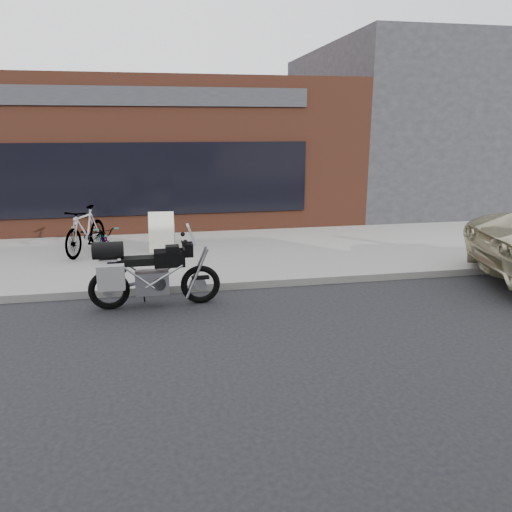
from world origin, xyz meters
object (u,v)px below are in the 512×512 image
motorcycle (146,273)px  bicycle_front (105,242)px  bicycle_rear (85,231)px  sandwich_sign (162,231)px

motorcycle → bicycle_front: size_ratio=1.51×
bicycle_rear → sandwich_sign: 1.79m
sandwich_sign → bicycle_front: bearing=-151.3°
motorcycle → sandwich_sign: bearing=84.2°
bicycle_rear → motorcycle: bearing=-46.6°
bicycle_rear → sandwich_sign: bearing=19.1°
bicycle_front → sandwich_sign: size_ratio=1.58×
motorcycle → sandwich_sign: 3.57m
motorcycle → bicycle_front: (-0.99, 2.98, -0.08)m
motorcycle → sandwich_sign: motorcycle is taller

